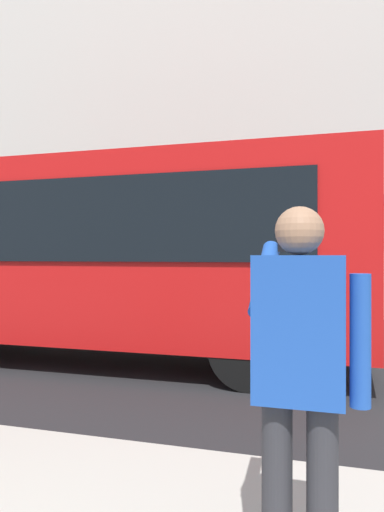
{
  "coord_description": "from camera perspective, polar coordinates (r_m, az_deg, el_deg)",
  "views": [
    {
      "loc": [
        -0.49,
        7.17,
        1.63
      ],
      "look_at": [
        1.8,
        -0.13,
        1.62
      ],
      "focal_mm": 35.19,
      "sensor_mm": 36.0,
      "label": 1
    }
  ],
  "objects": [
    {
      "name": "pedestrian_photographer",
      "position": [
        2.36,
        12.22,
        -11.88
      ],
      "size": [
        0.53,
        0.52,
        1.7
      ],
      "color": "#2D2D33",
      "rests_on": "sidewalk_curb"
    },
    {
      "name": "building_facade_far",
      "position": [
        14.64,
        15.5,
        17.38
      ],
      "size": [
        28.0,
        1.55,
        12.0
      ],
      "color": "beige",
      "rests_on": "ground_plane"
    },
    {
      "name": "red_bus",
      "position": [
        8.19,
        -13.07,
        0.43
      ],
      "size": [
        9.05,
        2.54,
        3.08
      ],
      "color": "red",
      "rests_on": "ground_plane"
    },
    {
      "name": "ground_plane",
      "position": [
        7.37,
        13.54,
        -12.72
      ],
      "size": [
        60.0,
        60.0,
        0.0
      ],
      "primitive_type": "plane",
      "color": "#232326"
    }
  ]
}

